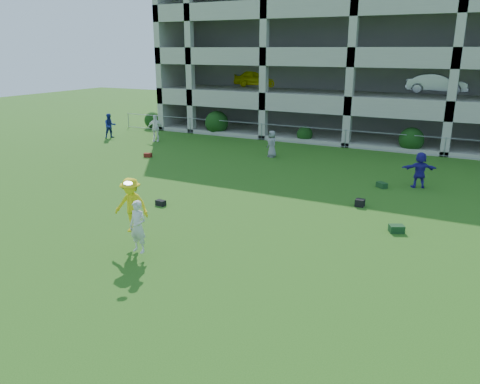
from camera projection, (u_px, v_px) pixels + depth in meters
The scene contains 14 objects.
ground at pixel (181, 258), 14.43m from camera, with size 100.00×100.00×0.00m, color #235114.
bystander_a at pixel (110, 126), 33.73m from camera, with size 0.86×0.67×1.76m, color navy.
bystander_b at pixel (155, 128), 32.48m from camera, with size 1.08×0.45×1.85m, color white.
bystander_c at pixel (272, 144), 27.75m from camera, with size 0.78×0.51×1.59m, color gray.
bystander_d at pixel (420, 170), 21.59m from camera, with size 1.56×0.50×1.68m, color #2A2096.
bag_black_b at pixel (161, 203), 19.29m from camera, with size 0.40×0.25×0.22m, color black.
bag_green_c at pixel (396, 229), 16.46m from camera, with size 0.50×0.35×0.26m, color #133515.
crate_d at pixel (360, 203), 19.18m from camera, with size 0.35×0.35×0.30m, color black.
bag_red_f at pixel (148, 155), 27.92m from camera, with size 0.45×0.28×0.24m, color #540F0E.
bag_green_g at pixel (382, 185), 21.77m from camera, with size 0.50×0.30×0.25m, color #153412.
frisbee_contest at pixel (133, 210), 14.75m from camera, with size 1.69×1.28×2.16m.
parking_garage at pixel (379, 51), 36.23m from camera, with size 30.00×14.00×12.00m.
fence at pixel (345, 138), 30.41m from camera, with size 36.06×0.06×1.20m.
shrub_row at pixel (423, 128), 28.74m from camera, with size 34.38×2.52×3.50m.
Camera 1 is at (7.64, -10.91, 6.19)m, focal length 35.00 mm.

